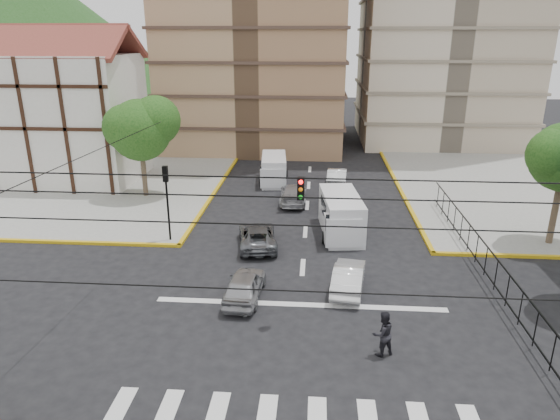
# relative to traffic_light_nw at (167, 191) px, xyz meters

# --- Properties ---
(ground) EXTENTS (160.00, 160.00, 0.00)m
(ground) POSITION_rel_traffic_light_nw_xyz_m (7.80, -7.80, -3.11)
(ground) COLOR black
(ground) RESTS_ON ground
(sidewalk_nw) EXTENTS (26.00, 26.00, 0.15)m
(sidewalk_nw) POSITION_rel_traffic_light_nw_xyz_m (-12.20, 12.20, -3.04)
(sidewalk_nw) COLOR gray
(sidewalk_nw) RESTS_ON ground
(stop_line) EXTENTS (13.00, 0.40, 0.01)m
(stop_line) POSITION_rel_traffic_light_nw_xyz_m (7.80, -6.60, -3.11)
(stop_line) COLOR silver
(stop_line) RESTS_ON ground
(tudor_building) EXTENTS (10.80, 8.05, 12.23)m
(tudor_building) POSITION_rel_traffic_light_nw_xyz_m (-11.20, 12.20, 2.14)
(tudor_building) COLOR silver
(tudor_building) RESTS_ON ground
(park_fence) EXTENTS (0.10, 22.50, 1.66)m
(park_fence) POSITION_rel_traffic_light_nw_xyz_m (16.80, -3.30, -3.11)
(park_fence) COLOR black
(park_fence) RESTS_ON ground
(tree_tudor) EXTENTS (5.39, 4.40, 7.43)m
(tree_tudor) POSITION_rel_traffic_light_nw_xyz_m (-4.10, 8.21, 2.11)
(tree_tudor) COLOR #473828
(tree_tudor) RESTS_ON ground
(traffic_light_nw) EXTENTS (0.28, 0.22, 4.40)m
(traffic_light_nw) POSITION_rel_traffic_light_nw_xyz_m (0.00, 0.00, 0.00)
(traffic_light_nw) COLOR black
(traffic_light_nw) RESTS_ON ground
(traffic_light_hanging) EXTENTS (18.00, 9.12, 0.92)m
(traffic_light_hanging) POSITION_rel_traffic_light_nw_xyz_m (7.80, -9.84, 2.79)
(traffic_light_hanging) COLOR black
(traffic_light_hanging) RESTS_ON ground
(van_right_lane) EXTENTS (2.66, 5.53, 2.40)m
(van_right_lane) POSITION_rel_traffic_light_nw_xyz_m (9.92, 1.82, -1.95)
(van_right_lane) COLOR silver
(van_right_lane) RESTS_ON ground
(van_left_lane) EXTENTS (2.30, 4.98, 2.18)m
(van_left_lane) POSITION_rel_traffic_light_nw_xyz_m (4.94, 12.66, -2.05)
(van_left_lane) COLOR silver
(van_left_lane) RESTS_ON ground
(car_silver_front_left) EXTENTS (1.75, 3.92, 1.31)m
(car_silver_front_left) POSITION_rel_traffic_light_nw_xyz_m (5.25, -6.19, -2.46)
(car_silver_front_left) COLOR #A2A2A6
(car_silver_front_left) RESTS_ON ground
(car_white_front_right) EXTENTS (1.91, 4.08, 1.29)m
(car_white_front_right) POSITION_rel_traffic_light_nw_xyz_m (10.02, -4.98, -2.47)
(car_white_front_right) COLOR white
(car_white_front_right) RESTS_ON ground
(car_grey_mid_left) EXTENTS (2.71, 4.69, 1.23)m
(car_grey_mid_left) POSITION_rel_traffic_light_nw_xyz_m (5.13, -0.21, -2.50)
(car_grey_mid_left) COLOR slate
(car_grey_mid_left) RESTS_ON ground
(car_silver_rear_left) EXTENTS (1.97, 4.62, 1.33)m
(car_silver_rear_left) POSITION_rel_traffic_light_nw_xyz_m (6.77, 7.77, -2.45)
(car_silver_rear_left) COLOR #A4A4A9
(car_silver_rear_left) RESTS_ON ground
(car_darkgrey_mid_right) EXTENTS (2.36, 4.72, 1.54)m
(car_darkgrey_mid_right) POSITION_rel_traffic_light_nw_xyz_m (9.76, 7.48, -2.34)
(car_darkgrey_mid_right) COLOR #28292B
(car_darkgrey_mid_right) RESTS_ON ground
(car_white_rear_right) EXTENTS (1.77, 4.35, 1.40)m
(car_white_rear_right) POSITION_rel_traffic_light_nw_xyz_m (10.04, 12.38, -2.41)
(car_white_rear_right) COLOR white
(car_white_rear_right) RESTS_ON ground
(pedestrian_crosswalk) EXTENTS (1.09, 0.99, 1.80)m
(pedestrian_crosswalk) POSITION_rel_traffic_light_nw_xyz_m (11.00, -10.04, -2.21)
(pedestrian_crosswalk) COLOR black
(pedestrian_crosswalk) RESTS_ON ground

